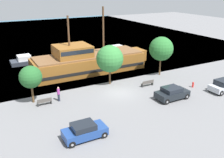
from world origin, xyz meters
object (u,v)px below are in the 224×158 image
Objects in this scene: parked_car_curb_front at (172,93)px; parked_car_curb_mid at (84,131)px; pedestrian_walking_near at (59,94)px; moored_boat_dockside at (26,61)px; parked_car_curb_rear at (224,86)px; moored_boat_outer at (117,50)px; fire_hydrant at (193,84)px; bench_promenade_west at (44,102)px; pirate_ship at (88,61)px; bench_promenade_east at (148,83)px.

parked_car_curb_mid is at bearing -167.67° from parked_car_curb_front.
moored_boat_dockside is at bearing 91.58° from pedestrian_walking_near.
pedestrian_walking_near reaches higher than parked_car_curb_rear.
parked_car_curb_front is 2.27× the size of pedestrian_walking_near.
pedestrian_walking_near is at bearing -136.53° from moored_boat_outer.
pedestrian_walking_near is at bearing 88.13° from parked_car_curb_mid.
parked_car_curb_mid is (-12.39, -2.71, -0.04)m from parked_car_curb_front.
moored_boat_dockside reaches higher than fire_hydrant.
moored_boat_dockside is 1.40× the size of parked_car_curb_rear.
parked_car_curb_rear is at bearing -51.16° from moored_boat_dockside.
pedestrian_walking_near is (1.77, 0.29, 0.47)m from bench_promenade_west.
pirate_ship is 3.46× the size of moored_boat_dockside.
pirate_ship reaches higher than parked_car_curb_mid.
fire_hydrant is (17.61, -21.95, -0.16)m from moored_boat_dockside.
moored_boat_outer is at bearing 73.64° from bench_promenade_east.
parked_car_curb_front is 4.75m from bench_promenade_east.
fire_hydrant is (5.02, 1.52, -0.35)m from parked_car_curb_front.
moored_boat_outer reaches higher than moored_boat_dockside.
parked_car_curb_rear is 9.69m from bench_promenade_east.
moored_boat_dockside is 31.88m from parked_car_curb_rear.
pedestrian_walking_near is (-7.40, -8.56, -0.77)m from pirate_ship.
fire_hydrant is 17.68m from pedestrian_walking_near.
parked_car_curb_rear is (2.42, -23.45, 0.15)m from moored_boat_outer.
bench_promenade_west is at bearing 161.88° from parked_car_curb_rear.
parked_car_curb_front is at bearing -71.96° from pirate_ship.
bench_promenade_east is at bearing 147.90° from fire_hydrant.
fire_hydrant is (17.41, 4.23, -0.31)m from parked_car_curb_mid.
pedestrian_walking_near reaches higher than moored_boat_dockside.
bench_promenade_east is 13.80m from bench_promenade_west.
parked_car_curb_rear reaches higher than fire_hydrant.
bench_promenade_west is (-18.86, -16.49, -0.20)m from moored_boat_outer.
parked_car_curb_front is at bearing -25.93° from pedestrian_walking_near.
pirate_ship is 12.03m from moored_boat_dockside.
bench_promenade_east is (12.28, 7.45, -0.28)m from parked_car_curb_mid.
bench_promenade_east is 12.06m from pedestrian_walking_near.
pirate_ship reaches higher than bench_promenade_east.
fire_hydrant is at bearing -53.05° from pirate_ship.
moored_boat_outer reaches higher than parked_car_curb_rear.
pirate_ship is at bearing 43.97° from bench_promenade_west.
bench_promenade_west is (-13.77, 0.86, -0.01)m from bench_promenade_east.
moored_boat_dockside is 17.59m from pedestrian_walking_near.
pirate_ship is 11.49× the size of bench_promenade_west.
bench_promenade_west is at bearing 176.43° from bench_promenade_east.
bench_promenade_west is at bearing -170.72° from pedestrian_walking_near.
parked_car_curb_rear is at bearing -50.45° from fire_hydrant.
moored_boat_outer is 3.65× the size of bench_promenade_west.
parked_car_curb_rear is 20.82m from pedestrian_walking_near.
pirate_ship is 15.22m from parked_car_curb_front.
moored_boat_outer reaches higher than bench_promenade_west.
moored_boat_dockside is 26.18m from parked_car_curb_mid.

